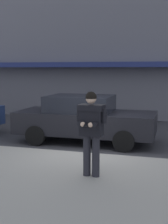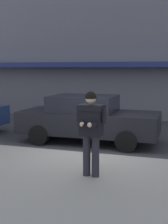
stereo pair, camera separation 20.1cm
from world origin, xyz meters
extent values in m
plane|color=#333338|center=(0.00, 0.00, 0.00)|extent=(80.00, 80.00, 0.00)
cube|color=#99968E|center=(1.00, -2.85, 0.07)|extent=(32.00, 5.30, 0.14)
cube|color=silver|center=(1.00, 0.05, 0.00)|extent=(28.00, 0.12, 0.01)
cube|color=navy|center=(1.00, 6.15, 2.60)|extent=(26.60, 0.70, 0.24)
cube|color=black|center=(-0.56, 1.52, 0.67)|extent=(4.50, 1.83, 0.70)
cube|color=black|center=(-0.74, 1.52, 1.28)|extent=(2.07, 1.64, 0.52)
cylinder|color=black|center=(0.83, 2.37, 0.32)|extent=(0.64, 0.22, 0.64)
cylinder|color=black|center=(0.84, 0.66, 0.32)|extent=(0.64, 0.22, 0.64)
cylinder|color=black|center=(-1.96, 2.37, 0.32)|extent=(0.64, 0.22, 0.64)
cylinder|color=black|center=(-1.95, 0.66, 0.32)|extent=(0.64, 0.22, 0.64)
cylinder|color=#23232B|center=(0.66, -1.98, 0.58)|extent=(0.16, 0.16, 0.88)
cylinder|color=#23232B|center=(0.46, -1.97, 0.58)|extent=(0.16, 0.16, 0.88)
cube|color=black|center=(0.56, -1.97, 1.34)|extent=(0.48, 0.33, 0.64)
cube|color=black|center=(0.56, -1.97, 1.61)|extent=(0.54, 0.38, 0.12)
cylinder|color=black|center=(0.83, -1.99, 1.45)|extent=(0.11, 0.11, 0.30)
cylinder|color=black|center=(0.70, -2.14, 1.30)|extent=(0.12, 0.31, 0.10)
sphere|color=beige|center=(0.62, -2.28, 1.30)|extent=(0.10, 0.10, 0.10)
cylinder|color=black|center=(0.29, -1.95, 1.45)|extent=(0.11, 0.11, 0.30)
cylinder|color=black|center=(0.40, -2.12, 1.30)|extent=(0.12, 0.31, 0.10)
sphere|color=beige|center=(0.46, -2.27, 1.30)|extent=(0.10, 0.10, 0.10)
cube|color=black|center=(0.54, -2.31, 1.30)|extent=(0.09, 0.15, 0.07)
sphere|color=beige|center=(0.56, -2.00, 1.80)|extent=(0.22, 0.22, 0.22)
sphere|color=black|center=(0.56, -2.00, 1.83)|extent=(0.23, 0.23, 0.23)
camera|label=1|loc=(2.20, -8.16, 2.40)|focal=50.00mm
camera|label=2|loc=(2.40, -8.10, 2.40)|focal=50.00mm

